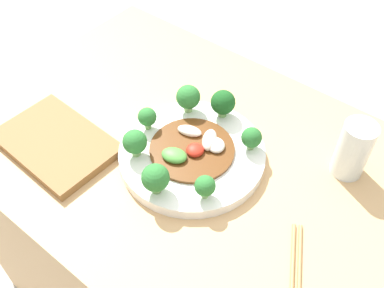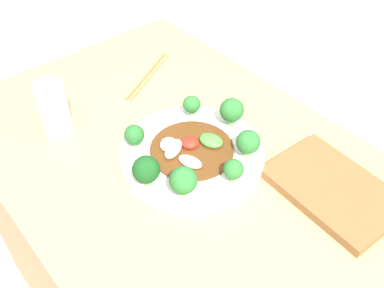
{
  "view_description": "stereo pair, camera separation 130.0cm",
  "coord_description": "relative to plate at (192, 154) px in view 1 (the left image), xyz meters",
  "views": [
    {
      "loc": [
        0.38,
        -0.5,
        1.47
      ],
      "look_at": [
        -0.01,
        -0.01,
        0.79
      ],
      "focal_mm": 42.0,
      "sensor_mm": 36.0,
      "label": 1
    },
    {
      "loc": [
        -0.54,
        0.42,
        1.43
      ],
      "look_at": [
        -0.01,
        -0.01,
        0.79
      ],
      "focal_mm": 42.0,
      "sensor_mm": 36.0,
      "label": 2
    }
  ],
  "objects": [
    {
      "name": "broccoli_south",
      "position": [
        0.01,
        -0.12,
        0.05
      ],
      "size": [
        0.05,
        0.05,
        0.07
      ],
      "color": "#70A356",
      "rests_on": "plate"
    },
    {
      "name": "plate",
      "position": [
        0.0,
        0.0,
        0.0
      ],
      "size": [
        0.31,
        0.31,
        0.02
      ],
      "color": "white",
      "rests_on": "table"
    },
    {
      "name": "stirfry_center",
      "position": [
        0.0,
        0.0,
        0.02
      ],
      "size": [
        0.18,
        0.18,
        0.03
      ],
      "color": "#5B3314",
      "rests_on": "plate"
    },
    {
      "name": "broccoli_southwest",
      "position": [
        -0.08,
        -0.08,
        0.05
      ],
      "size": [
        0.05,
        0.05,
        0.06
      ],
      "color": "#89B76B",
      "rests_on": "plate"
    },
    {
      "name": "cutting_board",
      "position": [
        -0.25,
        -0.16,
        -0.0
      ],
      "size": [
        0.26,
        0.18,
        0.02
      ],
      "color": "brown",
      "rests_on": "table"
    },
    {
      "name": "broccoli_north",
      "position": [
        -0.01,
        0.13,
        0.05
      ],
      "size": [
        0.05,
        0.05,
        0.07
      ],
      "color": "#70A356",
      "rests_on": "plate"
    },
    {
      "name": "chopsticks",
      "position": [
        0.31,
        -0.11,
        -0.01
      ],
      "size": [
        0.12,
        0.21,
        0.01
      ],
      "color": "#AD7F4C",
      "rests_on": "table"
    },
    {
      "name": "broccoli_northeast",
      "position": [
        0.09,
        0.08,
        0.04
      ],
      "size": [
        0.04,
        0.04,
        0.05
      ],
      "color": "#70A356",
      "rests_on": "plate"
    },
    {
      "name": "drinking_glass",
      "position": [
        0.27,
        0.17,
        0.05
      ],
      "size": [
        0.07,
        0.07,
        0.13
      ],
      "color": "silver",
      "rests_on": "table"
    },
    {
      "name": "broccoli_west",
      "position": [
        -0.12,
        -0.01,
        0.04
      ],
      "size": [
        0.04,
        0.04,
        0.05
      ],
      "color": "#70A356",
      "rests_on": "plate"
    },
    {
      "name": "broccoli_southeast",
      "position": [
        0.09,
        -0.08,
        0.04
      ],
      "size": [
        0.04,
        0.04,
        0.05
      ],
      "color": "#89B76B",
      "rests_on": "plate"
    },
    {
      "name": "broccoli_northwest",
      "position": [
        -0.08,
        0.09,
        0.05
      ],
      "size": [
        0.05,
        0.05,
        0.07
      ],
      "color": "#89B76B",
      "rests_on": "plate"
    },
    {
      "name": "table",
      "position": [
        0.01,
        0.01,
        -0.39
      ],
      "size": [
        1.08,
        0.7,
        0.75
      ],
      "color": "tan",
      "rests_on": "ground_plane"
    }
  ]
}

